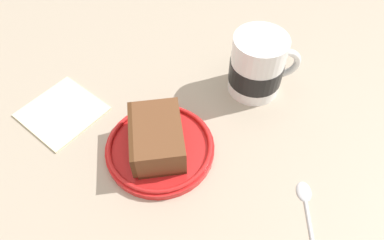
% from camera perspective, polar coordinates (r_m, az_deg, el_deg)
% --- Properties ---
extents(ground_plane, '(1.25, 1.25, 0.02)m').
position_cam_1_polar(ground_plane, '(0.50, -0.02, -7.96)').
color(ground_plane, tan).
extents(small_plate, '(0.16, 0.16, 0.02)m').
position_cam_1_polar(small_plate, '(0.50, -5.27, -4.50)').
color(small_plate, red).
rests_on(small_plate, ground_plane).
extents(cake_slice, '(0.11, 0.12, 0.05)m').
position_cam_1_polar(cake_slice, '(0.48, -5.81, -2.84)').
color(cake_slice, '#472814').
rests_on(cake_slice, small_plate).
extents(tea_mug, '(0.11, 0.09, 0.10)m').
position_cam_1_polar(tea_mug, '(0.56, 10.70, 8.72)').
color(tea_mug, white).
rests_on(tea_mug, ground_plane).
extents(teaspoon, '(0.08, 0.11, 0.01)m').
position_cam_1_polar(teaspoon, '(0.48, 18.33, -13.06)').
color(teaspoon, silver).
rests_on(teaspoon, ground_plane).
extents(folded_napkin, '(0.14, 0.14, 0.01)m').
position_cam_1_polar(folded_napkin, '(0.58, -20.57, 1.36)').
color(folded_napkin, beige).
rests_on(folded_napkin, ground_plane).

